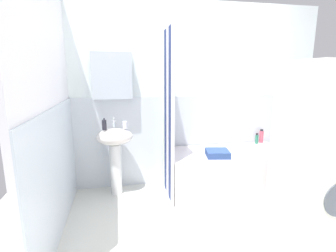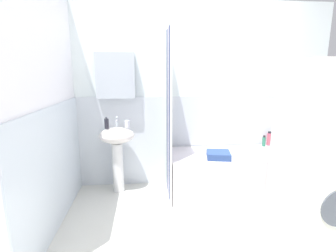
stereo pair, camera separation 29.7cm
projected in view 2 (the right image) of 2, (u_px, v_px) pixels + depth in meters
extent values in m
cube|color=silver|center=(218.00, 237.00, 2.42)|extent=(4.80, 5.60, 0.04)
cube|color=white|center=(194.00, 96.00, 3.41)|extent=(3.60, 0.05, 2.40)
cube|color=silver|center=(194.00, 140.00, 3.50)|extent=(3.60, 0.02, 1.20)
cube|color=silver|center=(115.00, 76.00, 3.16)|extent=(0.48, 0.12, 0.56)
cube|color=white|center=(46.00, 107.00, 2.36)|extent=(0.05, 1.81, 2.40)
cube|color=silver|center=(55.00, 168.00, 2.48)|extent=(0.02, 1.81, 1.20)
cylinder|color=silver|center=(118.00, 168.00, 3.26)|extent=(0.14, 0.14, 0.64)
ellipsoid|color=silver|center=(117.00, 136.00, 3.17)|extent=(0.44, 0.34, 0.20)
cylinder|color=silver|center=(117.00, 124.00, 3.24)|extent=(0.03, 0.03, 0.05)
cylinder|color=silver|center=(117.00, 121.00, 3.18)|extent=(0.02, 0.10, 0.02)
sphere|color=silver|center=(117.00, 118.00, 3.22)|extent=(0.03, 0.03, 0.03)
cylinder|color=#24242E|center=(107.00, 124.00, 3.09)|extent=(0.05, 0.05, 0.12)
sphere|color=#21222D|center=(106.00, 118.00, 3.08)|extent=(0.02, 0.02, 0.02)
cylinder|color=silver|center=(127.00, 124.00, 3.16)|extent=(0.06, 0.06, 0.09)
cube|color=silver|center=(228.00, 172.00, 3.25)|extent=(1.50, 0.67, 0.52)
cube|color=white|center=(171.00, 120.00, 2.77)|extent=(0.01, 0.13, 2.00)
cube|color=navy|center=(170.00, 118.00, 2.90)|extent=(0.01, 0.13, 2.00)
cube|color=white|center=(169.00, 116.00, 3.03)|extent=(0.01, 0.13, 2.00)
cube|color=navy|center=(168.00, 114.00, 3.16)|extent=(0.01, 0.13, 2.00)
cube|color=white|center=(167.00, 113.00, 3.29)|extent=(0.01, 0.13, 2.00)
cylinder|color=#CA4F64|center=(269.00, 139.00, 3.52)|extent=(0.06, 0.06, 0.17)
cylinder|color=black|center=(270.00, 132.00, 3.50)|extent=(0.04, 0.04, 0.02)
cylinder|color=#2B7459|center=(264.00, 142.00, 3.48)|extent=(0.04, 0.04, 0.13)
cylinder|color=black|center=(264.00, 136.00, 3.46)|extent=(0.03, 0.03, 0.02)
cube|color=navy|center=(218.00, 155.00, 3.01)|extent=(0.31, 0.30, 0.08)
cube|color=white|center=(313.00, 194.00, 2.36)|extent=(0.59, 0.63, 0.81)
cube|color=white|center=(325.00, 107.00, 2.20)|extent=(0.59, 0.63, 0.81)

